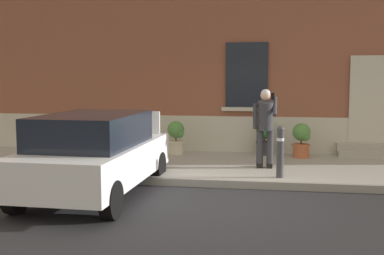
% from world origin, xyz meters
% --- Properties ---
extents(ground_plane, '(80.00, 80.00, 0.00)m').
position_xyz_m(ground_plane, '(0.00, 0.00, 0.00)').
color(ground_plane, '#232326').
extents(sidewalk, '(24.00, 3.60, 0.15)m').
position_xyz_m(sidewalk, '(0.00, 2.80, 0.07)').
color(sidewalk, '#99968E').
rests_on(sidewalk, ground).
extents(curb_edge, '(24.00, 0.12, 0.15)m').
position_xyz_m(curb_edge, '(0.00, 0.94, 0.07)').
color(curb_edge, gray).
rests_on(curb_edge, ground).
extents(building_facade, '(24.00, 1.52, 7.50)m').
position_xyz_m(building_facade, '(0.01, 5.29, 3.73)').
color(building_facade, brown).
rests_on(building_facade, ground).
extents(entrance_stoop, '(1.75, 0.64, 0.32)m').
position_xyz_m(entrance_stoop, '(3.33, 4.33, 0.28)').
color(entrance_stoop, '#9E998E').
rests_on(entrance_stoop, sidewalk).
extents(hatchback_car_white, '(1.88, 4.11, 1.50)m').
position_xyz_m(hatchback_car_white, '(-2.36, -0.05, 0.79)').
color(hatchback_car_white, white).
rests_on(hatchback_car_white, ground).
extents(bollard_near_person, '(0.15, 0.15, 1.04)m').
position_xyz_m(bollard_near_person, '(0.97, 1.35, 0.71)').
color(bollard_near_person, '#333338').
rests_on(bollard_near_person, sidewalk).
extents(bollard_far_left, '(0.15, 0.15, 1.04)m').
position_xyz_m(bollard_far_left, '(-3.29, 1.35, 0.71)').
color(bollard_far_left, '#333338').
rests_on(bollard_far_left, sidewalk).
extents(person_on_phone, '(0.51, 0.51, 1.74)m').
position_xyz_m(person_on_phone, '(0.65, 2.30, 1.15)').
color(person_on_phone, '#2D2D33').
rests_on(person_on_phone, sidewalk).
extents(planter_olive, '(0.44, 0.44, 0.86)m').
position_xyz_m(planter_olive, '(-3.93, 4.20, 0.61)').
color(planter_olive, '#606B38').
rests_on(planter_olive, sidewalk).
extents(planter_cream, '(0.44, 0.44, 0.86)m').
position_xyz_m(planter_cream, '(-1.65, 3.95, 0.61)').
color(planter_cream, beige).
rests_on(planter_cream, sidewalk).
extents(planter_charcoal, '(0.44, 0.44, 0.86)m').
position_xyz_m(planter_charcoal, '(0.63, 4.18, 0.61)').
color(planter_charcoal, '#2D2D30').
rests_on(planter_charcoal, sidewalk).
extents(planter_terracotta, '(0.44, 0.44, 0.86)m').
position_xyz_m(planter_terracotta, '(1.54, 3.89, 0.61)').
color(planter_terracotta, '#B25B38').
rests_on(planter_terracotta, sidewalk).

